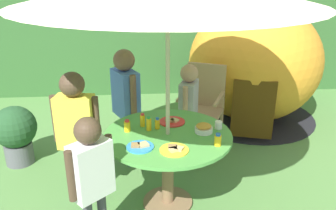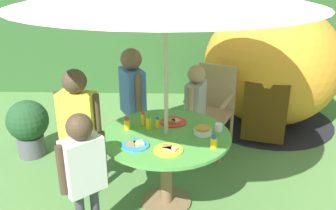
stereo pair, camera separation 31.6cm
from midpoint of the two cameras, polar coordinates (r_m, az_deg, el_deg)
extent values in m
cube|color=#548442|center=(3.53, 2.39, -15.74)|extent=(10.00, 10.00, 0.02)
cube|color=#33602D|center=(6.36, 2.24, 11.23)|extent=(9.00, 0.70, 1.95)
cylinder|color=brown|center=(3.52, 2.40, -15.42)|extent=(0.47, 0.47, 0.03)
cylinder|color=brown|center=(3.32, 2.49, -10.71)|extent=(0.11, 0.11, 0.71)
cylinder|color=#519E47|center=(3.14, 2.60, -4.98)|extent=(1.15, 1.15, 0.03)
cylinder|color=#B7AD8C|center=(3.00, 2.71, 0.69)|extent=(0.04, 0.04, 2.12)
cylinder|color=tan|center=(4.22, 4.88, -5.27)|extent=(0.04, 0.04, 0.46)
cylinder|color=tan|center=(4.10, 10.58, -6.41)|extent=(0.04, 0.04, 0.46)
cylinder|color=tan|center=(4.61, 6.96, -2.92)|extent=(0.04, 0.04, 0.46)
cylinder|color=tan|center=(4.50, 12.19, -3.88)|extent=(0.04, 0.04, 0.46)
cube|color=tan|center=(4.25, 8.85, -1.60)|extent=(0.64, 0.65, 0.04)
cube|color=tan|center=(4.35, 9.98, 2.96)|extent=(0.45, 0.23, 0.54)
cube|color=tan|center=(4.23, 6.21, 1.60)|extent=(0.24, 0.47, 0.03)
cube|color=tan|center=(4.12, 11.90, 0.67)|extent=(0.24, 0.47, 0.03)
ellipsoid|color=orange|center=(5.18, 18.05, 6.23)|extent=(2.29, 2.27, 1.69)
cylinder|color=black|center=(5.45, 17.03, -2.27)|extent=(2.35, 2.35, 0.01)
cube|color=#4B310D|center=(4.45, 17.31, -1.38)|extent=(0.51, 0.17, 0.76)
cylinder|color=#595960|center=(4.49, -19.34, -6.23)|extent=(0.31, 0.31, 0.25)
sphere|color=#234C28|center=(4.35, -19.87, -2.40)|extent=(0.48, 0.48, 0.48)
cylinder|color=brown|center=(4.16, 6.73, -5.31)|extent=(0.07, 0.07, 0.52)
cylinder|color=brown|center=(4.05, 6.26, -6.08)|extent=(0.07, 0.07, 0.52)
cube|color=#99999E|center=(3.91, 6.79, 0.52)|extent=(0.26, 0.34, 0.44)
cylinder|color=tan|center=(4.05, 7.43, 1.62)|extent=(0.06, 0.06, 0.39)
cylinder|color=tan|center=(3.74, 6.13, -0.04)|extent=(0.06, 0.06, 0.39)
sphere|color=tan|center=(3.80, 7.00, 4.96)|extent=(0.20, 0.20, 0.20)
cylinder|color=navy|center=(4.11, -3.65, -4.90)|extent=(0.08, 0.08, 0.60)
cylinder|color=navy|center=(3.98, -2.86, -5.77)|extent=(0.08, 0.08, 0.60)
cube|color=#4C72C6|center=(3.82, -3.44, 2.07)|extent=(0.33, 0.40, 0.51)
cylinder|color=brown|center=(3.99, -4.48, 3.26)|extent=(0.06, 0.06, 0.46)
cylinder|color=brown|center=(3.65, -2.31, 1.52)|extent=(0.06, 0.06, 0.46)
sphere|color=brown|center=(3.72, -3.56, 7.40)|extent=(0.23, 0.23, 0.23)
cylinder|color=navy|center=(3.58, -12.12, -9.89)|extent=(0.08, 0.08, 0.58)
cylinder|color=navy|center=(3.53, -9.96, -10.20)|extent=(0.08, 0.08, 0.58)
cube|color=yellow|center=(3.31, -11.71, -2.11)|extent=(0.36, 0.24, 0.49)
cylinder|color=#4C3828|center=(3.37, -14.70, -1.45)|extent=(0.06, 0.06, 0.44)
cylinder|color=#4C3828|center=(3.23, -8.66, -2.00)|extent=(0.06, 0.06, 0.44)
sphere|color=#4C3828|center=(3.18, -12.20, 3.75)|extent=(0.22, 0.22, 0.22)
cube|color=white|center=(2.72, -10.31, -9.62)|extent=(0.34, 0.32, 0.44)
cylinder|color=#4C3828|center=(2.64, -13.58, -10.35)|extent=(0.06, 0.06, 0.40)
cylinder|color=#4C3828|center=(2.78, -7.28, -8.13)|extent=(0.06, 0.06, 0.40)
sphere|color=#4C3828|center=(2.57, -10.78, -3.54)|extent=(0.20, 0.20, 0.20)
cylinder|color=white|center=(3.15, 8.50, -4.32)|extent=(0.16, 0.16, 0.05)
ellipsoid|color=gold|center=(3.14, 8.54, -3.70)|extent=(0.14, 0.14, 0.04)
cylinder|color=red|center=(3.35, 3.58, -2.80)|extent=(0.25, 0.25, 0.01)
cube|color=tan|center=(3.34, 4.01, -2.60)|extent=(0.09, 0.09, 0.02)
cube|color=#9E7547|center=(3.34, 3.17, -2.58)|extent=(0.08, 0.08, 0.02)
cylinder|color=yellow|center=(2.86, 3.25, -7.38)|extent=(0.24, 0.24, 0.01)
cube|color=tan|center=(2.85, 4.04, -7.20)|extent=(0.09, 0.09, 0.02)
cube|color=#9E7547|center=(2.87, 3.02, -6.90)|extent=(0.08, 0.08, 0.02)
cube|color=tan|center=(2.83, 3.04, -7.32)|extent=(0.08, 0.08, 0.02)
cylinder|color=#338CD8|center=(2.93, -2.18, -6.62)|extent=(0.23, 0.23, 0.01)
cube|color=tan|center=(2.93, -1.64, -6.28)|extent=(0.10, 0.10, 0.02)
cube|color=#9E7547|center=(2.93, -2.94, -6.30)|extent=(0.07, 0.07, 0.02)
cylinder|color=yellow|center=(3.27, -1.28, -2.43)|extent=(0.05, 0.05, 0.11)
cylinder|color=red|center=(3.25, -1.29, -1.40)|extent=(0.03, 0.03, 0.02)
cylinder|color=yellow|center=(3.22, 1.05, -3.08)|extent=(0.04, 0.04, 0.09)
cylinder|color=blue|center=(3.20, 1.06, -2.20)|extent=(0.03, 0.03, 0.02)
cylinder|color=yellow|center=(3.20, -3.85, -3.25)|extent=(0.06, 0.06, 0.09)
cylinder|color=red|center=(3.18, -3.88, -2.33)|extent=(0.04, 0.04, 0.02)
cylinder|color=yellow|center=(3.19, -0.35, -3.07)|extent=(0.05, 0.05, 0.11)
cylinder|color=green|center=(3.16, -0.35, -1.99)|extent=(0.03, 0.03, 0.02)
cylinder|color=yellow|center=(2.93, 10.50, -6.12)|extent=(0.06, 0.06, 0.09)
cylinder|color=blue|center=(2.90, 10.57, -5.17)|extent=(0.04, 0.04, 0.02)
cylinder|color=white|center=(3.23, 11.00, -3.63)|extent=(0.07, 0.07, 0.07)
camera|label=1|loc=(0.16, -87.14, 1.15)|focal=37.68mm
camera|label=2|loc=(0.16, 92.86, -1.15)|focal=37.68mm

